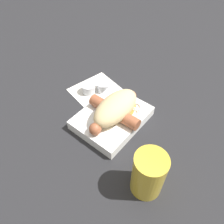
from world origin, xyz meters
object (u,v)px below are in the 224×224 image
bread_roll (116,107)px  condiment_cup_far (89,89)px  sausage (114,111)px  condiment_cup_near (103,87)px  drink_glass (148,174)px  food_tray (112,118)px

bread_roll → condiment_cup_far: (0.04, 0.15, -0.05)m
bread_roll → sausage: (-0.01, 0.00, -0.01)m
bread_roll → condiment_cup_near: (0.08, 0.12, -0.05)m
condiment_cup_near → drink_glass: size_ratio=0.36×
food_tray → condiment_cup_near: bearing=51.0°
drink_glass → food_tray: bearing=60.6°
condiment_cup_far → bread_roll: bearing=-106.3°
food_tray → condiment_cup_near: same height
condiment_cup_far → sausage: bearing=-108.3°
bread_roll → food_tray: bearing=126.1°
sausage → drink_glass: size_ratio=1.61×
drink_glass → bread_roll: bearing=58.0°
sausage → condiment_cup_far: 0.16m
sausage → condiment_cup_far: sausage is taller
sausage → condiment_cup_near: sausage is taller
sausage → condiment_cup_near: size_ratio=4.46×
bread_roll → condiment_cup_far: size_ratio=3.70×
condiment_cup_near → condiment_cup_far: 0.05m
drink_glass → sausage: bearing=59.4°
sausage → condiment_cup_near: (0.09, 0.12, -0.03)m
condiment_cup_far → drink_glass: (-0.15, -0.33, 0.05)m
food_tray → drink_glass: drink_glass is taller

